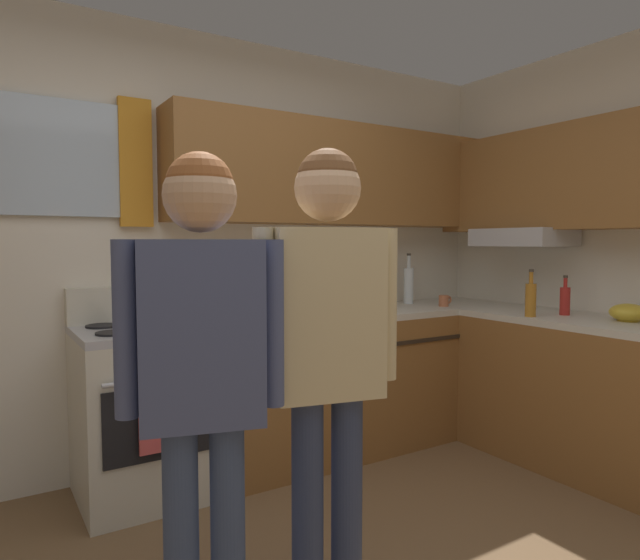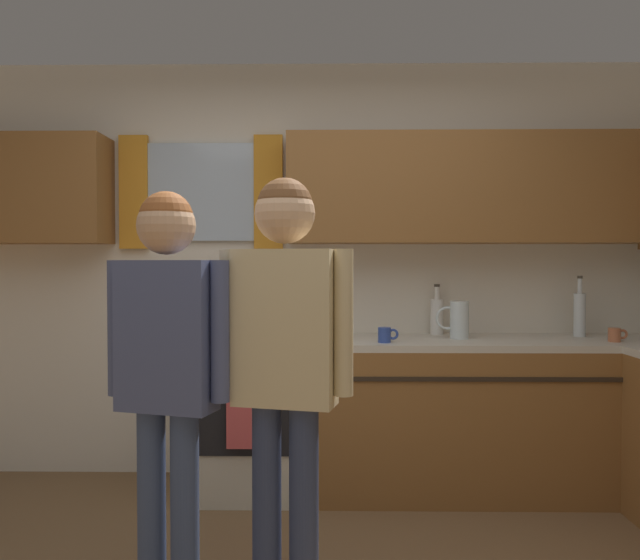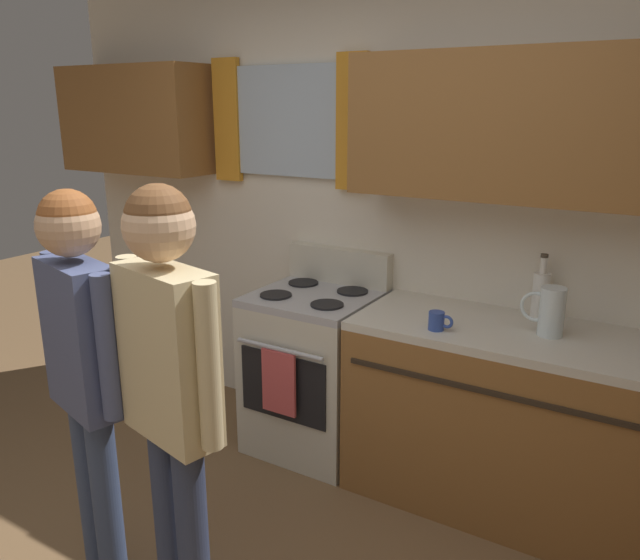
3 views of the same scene
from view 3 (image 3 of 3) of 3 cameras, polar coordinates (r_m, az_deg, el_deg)
The scene contains 7 objects.
back_wall_unit at distance 3.25m, azimuth 8.39°, elevation 8.81°, with size 4.60×0.42×2.60m.
stove_oven at distance 3.48m, azimuth -0.46°, elevation -8.12°, with size 0.64×0.67×1.10m.
bottle_milk_white at distance 3.10m, azimuth 19.75°, elevation -1.20°, with size 0.08×0.08×0.31m.
mug_cobalt_blue at distance 2.84m, azimuth 10.82°, elevation -3.74°, with size 0.11×0.07×0.08m.
water_pitcher at distance 2.89m, azimuth 20.53°, elevation -2.72°, with size 0.19×0.11×0.22m.
adult_left at distance 2.42m, azimuth -21.09°, elevation -6.28°, with size 0.49×0.25×1.61m.
adult_in_plaid at distance 2.09m, azimuth -13.75°, elevation -8.26°, with size 0.50×0.24×1.66m.
Camera 3 is at (1.32, -1.16, 1.89)m, focal length 34.58 mm.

